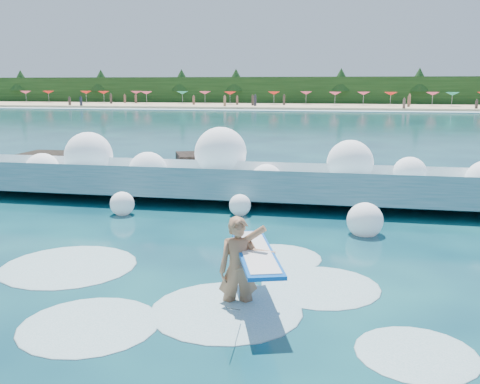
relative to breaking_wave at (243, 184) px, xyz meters
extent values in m
plane|color=#062237|center=(-0.68, -6.47, -0.55)|extent=(200.00, 200.00, 0.00)
cube|color=tan|center=(-0.68, 71.53, -0.35)|extent=(140.00, 20.00, 0.40)
cube|color=silver|center=(-0.68, 60.53, -0.51)|extent=(140.00, 5.00, 0.08)
cube|color=black|center=(-0.68, 81.53, 1.95)|extent=(140.00, 4.00, 5.00)
cube|color=teal|center=(0.00, -0.16, -0.09)|extent=(18.11, 2.76, 1.51)
cube|color=silver|center=(0.00, 0.64, 0.36)|extent=(18.11, 1.28, 0.71)
cube|color=black|center=(-7.38, 1.50, -0.08)|extent=(2.52, 1.91, 1.35)
cube|color=black|center=(-4.38, 0.70, -0.18)|extent=(2.36, 2.22, 1.04)
cube|color=black|center=(-1.68, 1.90, -0.03)|extent=(2.58, 2.36, 1.46)
imported|color=#9B6948|center=(1.52, -8.03, 0.05)|extent=(0.75, 0.58, 1.82)
cube|color=blue|center=(1.80, -7.98, 0.37)|extent=(1.30, 2.54, 0.06)
cube|color=white|center=(1.80, -7.98, 0.38)|extent=(1.14, 2.31, 0.06)
cylinder|color=black|center=(1.70, -9.23, -0.10)|extent=(0.01, 0.91, 0.43)
sphere|color=white|center=(-6.87, -0.18, 0.23)|extent=(1.20, 1.20, 1.20)
sphere|color=white|center=(-5.35, 0.19, 0.72)|extent=(1.61, 1.61, 1.61)
sphere|color=white|center=(-3.02, -0.39, 0.37)|extent=(1.25, 1.25, 1.25)
sphere|color=white|center=(-0.87, 0.58, 0.89)|extent=(1.70, 1.70, 1.70)
sphere|color=white|center=(0.76, -0.11, 0.16)|extent=(1.02, 1.02, 1.02)
sphere|color=white|center=(3.29, 0.28, 0.73)|extent=(1.42, 1.42, 1.42)
sphere|color=white|center=(5.03, 0.11, 0.48)|extent=(1.01, 1.01, 1.01)
sphere|color=white|center=(-3.00, -2.49, -0.23)|extent=(0.69, 0.69, 0.69)
sphere|color=white|center=(0.28, -1.87, -0.26)|extent=(0.62, 0.62, 0.62)
sphere|color=white|center=(3.69, -3.19, -0.20)|extent=(0.89, 0.89, 0.89)
ellipsoid|color=silver|center=(1.38, -8.30, -0.55)|extent=(2.53, 2.53, 0.13)
ellipsoid|color=silver|center=(-0.56, -9.26, -0.55)|extent=(2.17, 2.17, 0.11)
ellipsoid|color=silver|center=(2.83, -6.94, -0.55)|extent=(2.20, 2.20, 0.11)
ellipsoid|color=silver|center=(-2.26, -6.82, -0.55)|extent=(2.75, 2.75, 0.14)
ellipsoid|color=silver|center=(1.79, -5.46, -0.55)|extent=(1.99, 1.99, 0.10)
ellipsoid|color=silver|center=(4.26, -9.18, -0.55)|extent=(1.70, 1.70, 0.08)
cone|color=#E0416D|center=(-55.82, 74.09, 1.70)|extent=(2.00, 2.00, 0.50)
cone|color=red|center=(-51.81, 75.11, 1.70)|extent=(2.00, 2.00, 0.50)
cone|color=red|center=(-44.29, 75.18, 1.70)|extent=(2.00, 2.00, 0.50)
cone|color=red|center=(-40.17, 73.86, 1.70)|extent=(2.00, 2.00, 0.50)
cone|color=#E0416D|center=(-34.73, 75.64, 1.70)|extent=(2.00, 2.00, 0.50)
cone|color=#E0416D|center=(-31.17, 71.52, 1.70)|extent=(2.00, 2.00, 0.50)
cone|color=#158872|center=(-25.59, 74.15, 1.70)|extent=(2.00, 2.00, 0.50)
cone|color=#E0416D|center=(-21.55, 74.28, 1.70)|extent=(2.00, 2.00, 0.50)
cone|color=red|center=(-16.47, 71.46, 1.70)|extent=(2.00, 2.00, 0.50)
cone|color=red|center=(-9.39, 73.33, 1.70)|extent=(2.00, 2.00, 0.50)
cone|color=#E0416D|center=(-4.24, 75.55, 1.70)|extent=(2.00, 2.00, 0.50)
cone|color=#E0416D|center=(0.69, 71.51, 1.70)|extent=(2.00, 2.00, 0.50)
cone|color=#E0416D|center=(5.15, 72.83, 1.70)|extent=(2.00, 2.00, 0.50)
cone|color=red|center=(9.23, 71.07, 1.70)|extent=(2.00, 2.00, 0.50)
cone|color=#E0416D|center=(15.64, 72.42, 1.70)|extent=(2.00, 2.00, 0.50)
cone|color=#158872|center=(18.31, 71.13, 1.70)|extent=(2.00, 2.00, 0.50)
cube|color=#3F332D|center=(-10.25, 72.38, 0.66)|extent=(0.35, 0.22, 1.61)
cube|color=#8C664C|center=(-33.99, 73.29, 0.60)|extent=(0.35, 0.22, 1.49)
cube|color=brown|center=(-7.43, 71.13, 0.63)|extent=(0.35, 0.22, 1.56)
cube|color=#3F332D|center=(15.57, 71.18, 0.55)|extent=(0.35, 0.22, 1.38)
cube|color=#8C664C|center=(2.13, 62.12, 0.33)|extent=(0.35, 0.22, 1.60)
cube|color=#262633|center=(-31.81, 70.48, 0.62)|extent=(0.35, 0.22, 1.53)
cube|color=#3F332D|center=(-20.68, 67.44, 0.62)|extent=(0.35, 0.22, 1.53)
cube|color=#3F332D|center=(-33.10, 74.46, 0.60)|extent=(0.35, 0.22, 1.49)
cube|color=#8C664C|center=(2.71, 73.55, 0.65)|extent=(0.35, 0.22, 1.59)
cube|color=brown|center=(-41.51, 74.46, 0.56)|extent=(0.35, 0.22, 1.41)
cube|color=#3F332D|center=(10.57, 64.45, 0.57)|extent=(0.35, 0.22, 1.43)
cube|color=#8C664C|center=(7.21, 68.48, 0.64)|extent=(0.35, 0.22, 1.56)
cube|color=#262633|center=(11.02, 67.70, 0.56)|extent=(0.35, 0.22, 1.41)
cube|color=#3F332D|center=(-42.88, 63.29, 0.31)|extent=(0.35, 0.22, 1.56)
cube|color=#262633|center=(-36.37, 66.53, 0.59)|extent=(0.35, 0.22, 1.47)
camera|label=1|loc=(3.24, -16.28, 3.08)|focal=40.00mm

